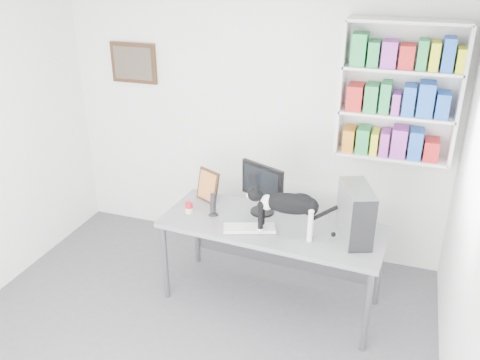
# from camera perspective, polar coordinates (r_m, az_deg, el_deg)

# --- Properties ---
(room) EXTENTS (4.01, 4.01, 2.70)m
(room) POSITION_cam_1_polar(r_m,az_deg,el_deg) (3.53, -8.57, -3.58)
(room) COLOR #525257
(room) RESTS_ON ground
(bookshelf) EXTENTS (1.03, 0.28, 1.24)m
(bookshelf) POSITION_cam_1_polar(r_m,az_deg,el_deg) (4.73, 17.42, 9.43)
(bookshelf) COLOR silver
(bookshelf) RESTS_ON room
(wall_art) EXTENTS (0.52, 0.04, 0.42)m
(wall_art) POSITION_cam_1_polar(r_m,az_deg,el_deg) (5.58, -11.86, 12.73)
(wall_art) COLOR #3F2614
(wall_art) RESTS_ON room
(desk) EXTENTS (1.98, 0.88, 0.81)m
(desk) POSITION_cam_1_polar(r_m,az_deg,el_deg) (4.66, 3.52, -9.32)
(desk) COLOR slate
(desk) RESTS_ON room
(monitor) EXTENTS (0.50, 0.38, 0.48)m
(monitor) POSITION_cam_1_polar(r_m,az_deg,el_deg) (4.53, 2.55, -0.97)
(monitor) COLOR black
(monitor) RESTS_ON desk
(keyboard) EXTENTS (0.47, 0.31, 0.03)m
(keyboard) POSITION_cam_1_polar(r_m,az_deg,el_deg) (4.35, 1.07, -5.41)
(keyboard) COLOR beige
(keyboard) RESTS_ON desk
(pc_tower) EXTENTS (0.36, 0.50, 0.46)m
(pc_tower) POSITION_cam_1_polar(r_m,az_deg,el_deg) (4.23, 12.86, -3.68)
(pc_tower) COLOR #A8A8AD
(pc_tower) RESTS_ON desk
(speaker) EXTENTS (0.10, 0.10, 0.21)m
(speaker) POSITION_cam_1_polar(r_m,az_deg,el_deg) (4.55, -3.04, -2.73)
(speaker) COLOR black
(speaker) RESTS_ON desk
(leaning_print) EXTENTS (0.28, 0.21, 0.32)m
(leaning_print) POSITION_cam_1_polar(r_m,az_deg,el_deg) (4.79, -3.63, -0.56)
(leaning_print) COLOR #3F2614
(leaning_print) RESTS_ON desk
(soup_can) EXTENTS (0.09, 0.09, 0.10)m
(soup_can) POSITION_cam_1_polar(r_m,az_deg,el_deg) (4.63, -5.75, -3.11)
(soup_can) COLOR red
(soup_can) RESTS_ON desk
(cat) EXTENTS (0.68, 0.24, 0.41)m
(cat) POSITION_cam_1_polar(r_m,az_deg,el_deg) (4.18, 5.42, -3.86)
(cat) COLOR black
(cat) RESTS_ON desk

